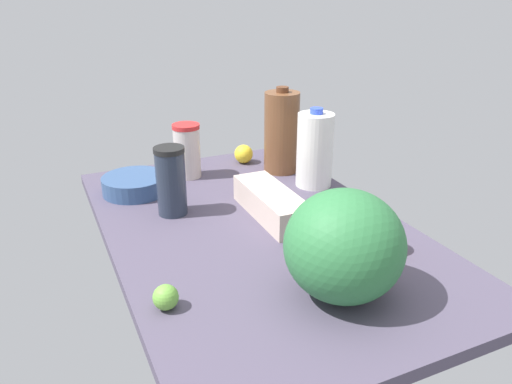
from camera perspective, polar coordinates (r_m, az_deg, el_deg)
countertop at (r=134.68cm, az=-0.00°, el=-4.51°), size 120.00×76.00×3.00cm
egg_carton at (r=138.53cm, az=1.78°, el=-1.30°), size 30.85×10.67×7.51cm
watermelon at (r=102.08cm, az=10.02°, el=-6.08°), size 24.50×24.50×23.24cm
mixing_bowl at (r=158.85cm, az=-13.70°, el=0.85°), size 19.83×19.83×5.33cm
chocolate_milk_jug at (r=169.67cm, az=2.94°, el=6.84°), size 11.77×11.77×29.02cm
milk_jug at (r=158.23cm, az=6.73°, el=4.80°), size 11.42×11.42×25.17cm
shaker_bottle at (r=139.63cm, az=-9.69°, el=1.25°), size 8.47×8.47×19.50cm
tumbler_cup at (r=166.86cm, az=-7.88°, el=4.70°), size 9.00×9.00×18.02cm
lemon_near_front at (r=180.14cm, az=-1.42°, el=4.37°), size 6.70×6.70×6.70cm
orange_by_jug at (r=124.86cm, az=14.82°, el=-5.03°), size 7.25×7.25×7.25cm
lime_beside_bowl at (r=102.85cm, az=-10.28°, el=-11.75°), size 5.22×5.22×5.22cm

